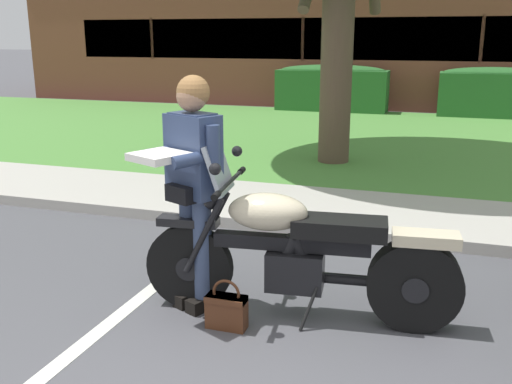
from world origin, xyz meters
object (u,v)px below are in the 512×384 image
(handbag, at_px, (226,309))
(brick_building, at_px, (474,40))
(motorcycle, at_px, (310,254))
(hedge_center_left, at_px, (494,92))
(rider_person, at_px, (192,176))
(hedge_left, at_px, (332,88))

(handbag, distance_m, brick_building, 17.45)
(motorcycle, relative_size, hedge_center_left, 0.88)
(rider_person, bearing_deg, hedge_left, 95.72)
(hedge_center_left, xyz_separation_m, brick_building, (-0.34, 5.51, 1.16))
(handbag, relative_size, hedge_center_left, 0.14)
(motorcycle, bearing_deg, handbag, -147.47)
(rider_person, relative_size, hedge_left, 0.59)
(motorcycle, relative_size, rider_person, 1.31)
(rider_person, xyz_separation_m, handbag, (0.34, -0.23, -0.86))
(motorcycle, height_order, brick_building, brick_building)
(hedge_center_left, bearing_deg, handbag, -101.82)
(hedge_left, bearing_deg, brick_building, 56.84)
(motorcycle, relative_size, hedge_left, 0.78)
(rider_person, xyz_separation_m, hedge_center_left, (2.79, 11.51, -0.36))
(handbag, height_order, brick_building, brick_building)
(motorcycle, height_order, rider_person, rider_person)
(motorcycle, height_order, hedge_center_left, motorcycle)
(rider_person, bearing_deg, brick_building, 81.81)
(handbag, xyz_separation_m, brick_building, (2.11, 17.25, 1.67))
(hedge_left, distance_m, hedge_center_left, 3.94)
(hedge_left, distance_m, brick_building, 6.68)
(rider_person, relative_size, hedge_center_left, 0.67)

